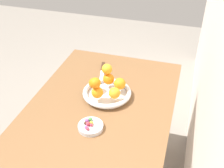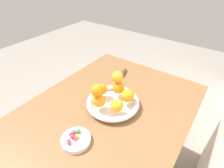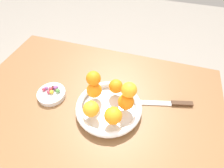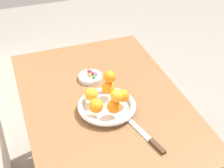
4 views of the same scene
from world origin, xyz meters
The scene contains 20 objects.
ground_plane centered at (0.00, 0.00, 0.00)m, with size 6.00×6.00×0.00m, color gray.
dining_table centered at (0.00, 0.00, 0.65)m, with size 1.10×0.76×0.74m.
fruit_bowl centered at (-0.08, 0.01, 0.76)m, with size 0.27×0.27×0.04m.
candy_dish centered at (0.18, 0.01, 0.75)m, with size 0.12×0.12×0.02m, color silver.
orange_0 centered at (-0.03, 0.07, 0.81)m, with size 0.06×0.06×0.06m, color orange.
orange_1 centered at (-0.12, 0.07, 0.81)m, with size 0.07×0.07×0.07m, color orange.
orange_2 centered at (-0.15, 0.00, 0.81)m, with size 0.06×0.06×0.06m, color orange.
orange_3 centered at (-0.09, -0.07, 0.81)m, with size 0.06×0.06×0.06m, color orange.
orange_4 centered at (-0.01, -0.02, 0.81)m, with size 0.06×0.06×0.06m, color orange.
orange_5 centered at (-0.16, -0.01, 0.87)m, with size 0.06×0.06×0.06m, color orange.
orange_6 centered at (-0.01, -0.03, 0.87)m, with size 0.06×0.06×0.06m, color orange.
candy_ball_0 centered at (0.17, -0.01, 0.77)m, with size 0.02×0.02×0.02m, color #8C4C99.
candy_ball_1 centered at (0.18, -0.01, 0.77)m, with size 0.01×0.01×0.01m, color #472819.
candy_ball_2 centered at (0.15, 0.00, 0.77)m, with size 0.02×0.02×0.02m, color #4C9947.
candy_ball_3 centered at (0.19, 0.02, 0.77)m, with size 0.02×0.02×0.02m, color #C6384C.
candy_ball_4 centered at (0.19, 0.00, 0.77)m, with size 0.02×0.02×0.02m, color #C6384C.
candy_ball_5 centered at (0.22, 0.01, 0.77)m, with size 0.02×0.02×0.02m, color #C6384C.
candy_ball_6 centered at (0.21, 0.00, 0.77)m, with size 0.02×0.02×0.02m, color #8C4C99.
candy_ball_7 centered at (0.17, 0.01, 0.77)m, with size 0.02×0.02×0.02m, color gold.
knife centered at (-0.31, -0.09, 0.75)m, with size 0.26×0.08×0.01m.
Camera 3 is at (-0.21, 0.39, 1.36)m, focal length 28.00 mm.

